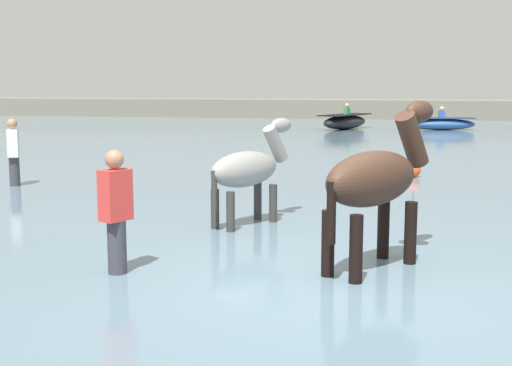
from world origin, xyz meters
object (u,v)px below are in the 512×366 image
object	(u,v)px
boat_mid_channel	(345,122)
channel_buoy	(414,170)
horse_trailing_grey	(248,172)
person_onlooker_right	(116,221)
horse_lead_dark_bay	(376,183)
boat_far_inshore	(441,124)
person_onlooker_left	(14,157)

from	to	relation	value
boat_mid_channel	channel_buoy	world-z (taller)	boat_mid_channel
horse_trailing_grey	boat_mid_channel	world-z (taller)	horse_trailing_grey
person_onlooker_right	channel_buoy	distance (m)	8.93
person_onlooker_right	boat_mid_channel	bearing A→B (deg)	88.21
horse_lead_dark_bay	person_onlooker_right	size ratio (longest dim) A/B	1.30
horse_trailing_grey	boat_mid_channel	bearing A→B (deg)	90.28
horse_trailing_grey	boat_far_inshore	size ratio (longest dim) A/B	0.60
boat_far_inshore	person_onlooker_left	bearing A→B (deg)	-117.02
horse_lead_dark_bay	channel_buoy	world-z (taller)	horse_lead_dark_bay
horse_trailing_grey	person_onlooker_right	world-z (taller)	horse_trailing_grey
horse_lead_dark_bay	boat_far_inshore	world-z (taller)	horse_lead_dark_bay
person_onlooker_left	horse_trailing_grey	bearing A→B (deg)	-26.92
boat_mid_channel	person_onlooker_right	bearing A→B (deg)	-91.79
boat_far_inshore	channel_buoy	size ratio (longest dim) A/B	4.32
horse_trailing_grey	boat_far_inshore	bearing A→B (deg)	79.12
boat_far_inshore	person_onlooker_right	xyz separation A→B (m)	(-4.86, -23.69, 0.29)
person_onlooker_left	channel_buoy	distance (m)	8.27
horse_trailing_grey	person_onlooker_left	bearing A→B (deg)	153.08
horse_trailing_grey	person_onlooker_left	world-z (taller)	horse_trailing_grey
boat_mid_channel	channel_buoy	xyz separation A→B (m)	(2.56, -15.16, -0.17)
person_onlooker_right	person_onlooker_left	size ratio (longest dim) A/B	1.00
person_onlooker_right	boat_far_inshore	bearing A→B (deg)	78.41
person_onlooker_right	person_onlooker_left	bearing A→B (deg)	129.37
boat_mid_channel	person_onlooker_left	distance (m)	18.75
horse_lead_dark_bay	boat_far_inshore	xyz separation A→B (m)	(2.18, 22.94, -0.68)
boat_mid_channel	horse_trailing_grey	bearing A→B (deg)	-89.72
horse_trailing_grey	channel_buoy	bearing A→B (deg)	66.05
person_onlooker_right	horse_trailing_grey	bearing A→B (deg)	73.10
boat_mid_channel	boat_far_inshore	distance (m)	4.14
boat_far_inshore	channel_buoy	xyz separation A→B (m)	(-1.56, -15.41, -0.11)
horse_trailing_grey	channel_buoy	xyz separation A→B (m)	(2.46, 5.54, -0.60)
horse_trailing_grey	person_onlooker_right	distance (m)	2.88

